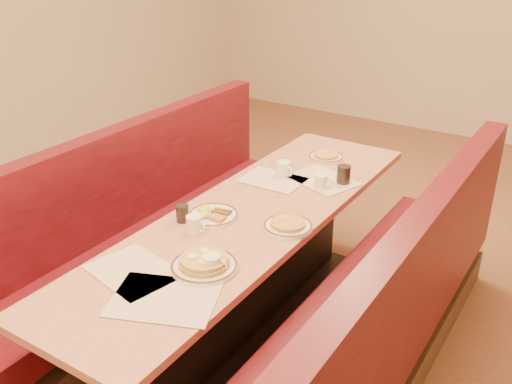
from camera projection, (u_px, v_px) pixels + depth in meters
The scene contains 18 objects.
ground at pixel (251, 331), 3.22m from camera, with size 8.00×8.00×0.00m, color #9E6647.
diner_table at pixel (251, 276), 3.06m from camera, with size 0.70×2.50×0.75m.
booth_left at pixel (149, 241), 3.43m from camera, with size 0.55×2.50×1.05m.
booth_right at pixel (379, 324), 2.71m from camera, with size 0.55×2.50×1.05m.
placemat_near_left at pixel (134, 271), 2.42m from camera, with size 0.38×0.28×0.00m, color beige.
placemat_near_right at pixel (164, 299), 2.24m from camera, with size 0.41×0.31×0.00m, color beige.
placemat_far_left at pixel (273, 180), 3.28m from camera, with size 0.35×0.26×0.00m, color beige.
placemat_far_right at pixel (323, 179), 3.28m from camera, with size 0.38×0.28×0.00m, color beige.
pancake_plate at pixel (204, 264), 2.43m from camera, with size 0.29×0.29×0.07m.
eggs_plate at pixel (212, 215), 2.86m from camera, with size 0.26×0.26×0.05m.
extra_plate_mid at pixel (288, 225), 2.76m from camera, with size 0.24×0.24×0.05m.
extra_plate_far at pixel (326, 156), 3.58m from camera, with size 0.22×0.22×0.05m.
coffee_mug_a at pixel (213, 264), 2.39m from camera, with size 0.11×0.08×0.08m.
coffee_mug_b at pixel (195, 224), 2.71m from camera, with size 0.11×0.08×0.09m.
coffee_mug_c at pixel (322, 181), 3.18m from camera, with size 0.10×0.07×0.08m.
coffee_mug_d at pixel (284, 169), 3.32m from camera, with size 0.12×0.08×0.09m.
soda_tumbler_near at pixel (182, 213), 2.81m from camera, with size 0.06×0.06×0.09m.
soda_tumbler_mid at pixel (344, 175), 3.22m from camera, with size 0.08×0.08×0.11m.
Camera 1 is at (1.42, -2.15, 2.09)m, focal length 40.00 mm.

